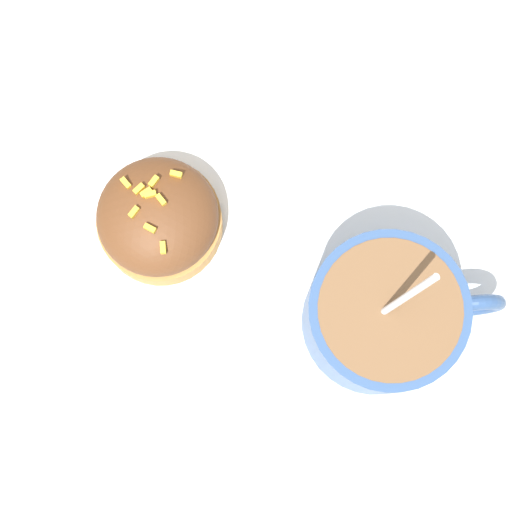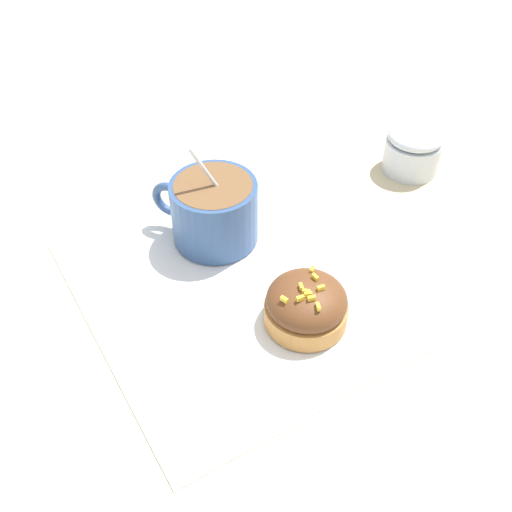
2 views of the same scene
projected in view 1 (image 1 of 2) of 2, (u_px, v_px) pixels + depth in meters
The scene contains 4 objects.
ground_plane at pixel (268, 269), 0.54m from camera, with size 3.00×3.00×0.00m, color #C6B793.
paper_napkin at pixel (268, 269), 0.54m from camera, with size 0.34×0.35×0.00m.
coffee_cup at pixel (386, 313), 0.50m from camera, with size 0.11×0.09×0.11m.
frosted_pastry at pixel (159, 219), 0.52m from camera, with size 0.08×0.08×0.05m.
Camera 1 is at (0.03, -0.08, 0.54)m, focal length 60.00 mm.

